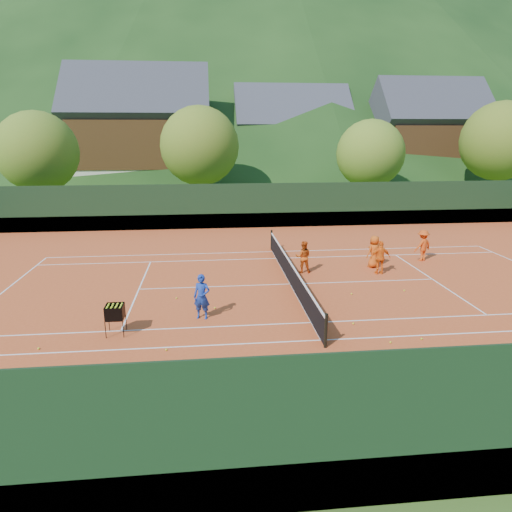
{
  "coord_description": "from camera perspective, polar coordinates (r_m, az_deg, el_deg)",
  "views": [
    {
      "loc": [
        -3.42,
        -18.34,
        6.39
      ],
      "look_at": [
        -1.49,
        0.0,
        1.32
      ],
      "focal_mm": 32.0,
      "sensor_mm": 36.0,
      "label": 1
    }
  ],
  "objects": [
    {
      "name": "chalet_right",
      "position": [
        53.72,
        20.42,
        13.24
      ],
      "size": [
        11.5,
        8.82,
        11.91
      ],
      "color": "beige",
      "rests_on": "ground"
    },
    {
      "name": "chalet_mid",
      "position": [
        53.2,
        4.33,
        13.83
      ],
      "size": [
        12.65,
        8.82,
        11.45
      ],
      "color": "beige",
      "rests_on": "ground"
    },
    {
      "name": "tree_a",
      "position": [
        38.48,
        -25.64,
        11.65
      ],
      "size": [
        6.0,
        6.0,
        7.88
      ],
      "color": "#3F2919",
      "rests_on": "ground"
    },
    {
      "name": "student_c",
      "position": [
        22.57,
        14.54,
        0.54
      ],
      "size": [
        0.9,
        0.77,
        1.56
      ],
      "primitive_type": "imported",
      "rotation": [
        0.0,
        0.0,
        3.57
      ],
      "color": "#DA5413",
      "rests_on": "clay_court"
    },
    {
      "name": "tennis_ball_18",
      "position": [
        11.91,
        8.99,
        -16.95
      ],
      "size": [
        0.07,
        0.07,
        0.07
      ],
      "primitive_type": "sphere",
      "color": "#C9DC24",
      "rests_on": "clay_court"
    },
    {
      "name": "tennis_ball_4",
      "position": [
        15.47,
        -25.54,
        -10.39
      ],
      "size": [
        0.07,
        0.07,
        0.07
      ],
      "primitive_type": "sphere",
      "color": "#C9DC24",
      "rests_on": "clay_court"
    },
    {
      "name": "ball_hopper",
      "position": [
        15.39,
        -17.23,
        -6.77
      ],
      "size": [
        0.57,
        0.57,
        1.0
      ],
      "color": "black",
      "rests_on": "clay_court"
    },
    {
      "name": "coach",
      "position": [
        16.02,
        -6.79,
        -5.08
      ],
      "size": [
        0.66,
        0.52,
        1.6
      ],
      "primitive_type": "imported",
      "rotation": [
        0.0,
        0.0,
        -0.26
      ],
      "color": "#173499",
      "rests_on": "clay_court"
    },
    {
      "name": "tennis_ball_14",
      "position": [
        13.52,
        -10.7,
        -12.85
      ],
      "size": [
        0.07,
        0.07,
        0.07
      ],
      "primitive_type": "sphere",
      "color": "#C9DC24",
      "rests_on": "clay_court"
    },
    {
      "name": "tennis_ball_2",
      "position": [
        14.98,
        16.46,
        -10.3
      ],
      "size": [
        0.07,
        0.07,
        0.07
      ],
      "primitive_type": "sphere",
      "color": "#C9DC24",
      "rests_on": "clay_court"
    },
    {
      "name": "tree_d",
      "position": [
        46.01,
        28.28,
        12.53
      ],
      "size": [
        6.8,
        6.8,
        8.93
      ],
      "color": "#3F2619",
      "rests_on": "ground"
    },
    {
      "name": "tree_c",
      "position": [
        39.72,
        14.09,
        12.27
      ],
      "size": [
        5.6,
        5.6,
        7.35
      ],
      "color": "#3F2819",
      "rests_on": "ground"
    },
    {
      "name": "mountain_far_right",
      "position": [
        196.86,
        25.22,
        26.1
      ],
      "size": [
        260.0,
        260.0,
        95.0
      ],
      "primitive_type": "cone",
      "color": "black",
      "rests_on": "ground"
    },
    {
      "name": "clay_court",
      "position": [
        19.71,
        4.33,
        -3.54
      ],
      "size": [
        40.0,
        24.0,
        0.02
      ],
      "primitive_type": "cube",
      "color": "#C2491F",
      "rests_on": "ground"
    },
    {
      "name": "chalet_left",
      "position": [
        48.79,
        -14.18,
        14.06
      ],
      "size": [
        13.8,
        9.93,
        12.92
      ],
      "color": "beige",
      "rests_on": "ground"
    },
    {
      "name": "court_lines",
      "position": [
        19.71,
        4.33,
        -3.51
      ],
      "size": [
        23.83,
        11.03,
        0.0
      ],
      "color": "white",
      "rests_on": "clay_court"
    },
    {
      "name": "student_d",
      "position": [
        24.49,
        20.12,
        1.27
      ],
      "size": [
        1.17,
        0.95,
        1.58
      ],
      "primitive_type": "imported",
      "rotation": [
        0.0,
        0.0,
        3.56
      ],
      "color": "#DE4C13",
      "rests_on": "clay_court"
    },
    {
      "name": "tennis_ball_13",
      "position": [
        19.75,
        18.04,
        -4.11
      ],
      "size": [
        0.07,
        0.07,
        0.07
      ],
      "primitive_type": "sphere",
      "color": "#C9DC24",
      "rests_on": "clay_court"
    },
    {
      "name": "tree_b",
      "position": [
        38.36,
        -7.05,
        13.48
      ],
      "size": [
        6.4,
        6.4,
        8.4
      ],
      "color": "#3C2518",
      "rests_on": "ground"
    },
    {
      "name": "tennis_ball_1",
      "position": [
        14.2,
        -11.15,
        -11.42
      ],
      "size": [
        0.07,
        0.07,
        0.07
      ],
      "primitive_type": "sphere",
      "color": "#C9DC24",
      "rests_on": "clay_court"
    },
    {
      "name": "tennis_ball_8",
      "position": [
        16.03,
        12.07,
        -8.25
      ],
      "size": [
        0.07,
        0.07,
        0.07
      ],
      "primitive_type": "sphere",
      "color": "#C9DC24",
      "rests_on": "clay_court"
    },
    {
      "name": "tennis_ball_20",
      "position": [
        11.91,
        2.94,
        -16.77
      ],
      "size": [
        0.07,
        0.07,
        0.07
      ],
      "primitive_type": "sphere",
      "color": "#C9DC24",
      "rests_on": "clay_court"
    },
    {
      "name": "tennis_ball_0",
      "position": [
        11.21,
        -7.08,
        -19.16
      ],
      "size": [
        0.07,
        0.07,
        0.07
      ],
      "primitive_type": "sphere",
      "color": "#C9DC24",
      "rests_on": "clay_court"
    },
    {
      "name": "tennis_ball_9",
      "position": [
        12.85,
        -16.63,
        -14.85
      ],
      "size": [
        0.07,
        0.07,
        0.07
      ],
      "primitive_type": "sphere",
      "color": "#C9DC24",
      "rests_on": "clay_court"
    },
    {
      "name": "tennis_ball_5",
      "position": [
        18.21,
        -9.91,
        -5.21
      ],
      "size": [
        0.07,
        0.07,
        0.07
      ],
      "primitive_type": "sphere",
      "color": "#C9DC24",
      "rests_on": "clay_court"
    },
    {
      "name": "tennis_ball_15",
      "position": [
        17.07,
        -5.15,
        -6.47
      ],
      "size": [
        0.07,
        0.07,
        0.07
      ],
      "primitive_type": "sphere",
      "color": "#C9DC24",
      "rests_on": "clay_court"
    },
    {
      "name": "tennis_ball_6",
      "position": [
        12.08,
        -11.5,
        -16.58
      ],
      "size": [
        0.07,
        0.07,
        0.07
      ],
      "primitive_type": "sphere",
      "color": "#C9DC24",
      "rests_on": "clay_court"
    },
    {
      "name": "tennis_ball_17",
      "position": [
        12.83,
        3.8,
        -14.23
      ],
      "size": [
        0.07,
        0.07,
        0.07
      ],
      "primitive_type": "sphere",
      "color": "#C9DC24",
      "rests_on": "clay_court"
    },
    {
      "name": "ground",
      "position": [
        19.72,
        4.33,
        -3.57
      ],
      "size": [
        400.0,
        400.0,
        0.0
      ],
      "primitive_type": "plane",
      "color": "#31541A",
      "rests_on": "ground"
    },
    {
      "name": "tennis_ball_7",
      "position": [
        13.09,
        -4.67,
        -13.61
      ],
      "size": [
        0.07,
        0.07,
        0.07
      ],
      "primitive_type": "sphere",
      "color": "#C9DC24",
      "rests_on": "clay_court"
    },
    {
      "name": "student_b",
      "position": [
        21.57,
        15.29,
        -0.19
      ],
      "size": [
        0.93,
        0.41,
        1.56
      ],
      "primitive_type": "imported",
      "rotation": [
        0.0,
        0.0,
        3.1
      ],
      "color": "orange",
      "rests_on": "clay_court"
    },
    {
      "name": "student_a",
      "position": [
        21.19,
        5.93,
        -0.1
      ],
      "size": [
        0.8,
        0.67,
        1.49
      ],
      "primitive_type": "imported",
      "rotation": [
        0.0,
        0.0,
        2.98
      ],
      "color": "#D14F12",
      "rests_on": "clay_court"
    },
    {
      "name": "perimeter_fence",
      "position": [
        19.34,
        4.4,
        -0.01
      ],
      "size": [
        40.4,
        24.24,
        3.0
      ],
      "color": "black",
      "rests_on": "clay_court"
    },
    {
      "name": "tennis_ball_19",
      "position": [
        11.69,
        2.68,
        -17.43
      ],
      "size": [
        0.07,
        0.07,
        0.07
      ],
      "primitive_type": "sphere",
      "color": "#C9DC24",
      "rests_on": "clay_court"
    },
    {
      "name": "tennis_ball_16",
      "position": [
        13.12,
        27.0,
        -15.33
      ],
      "size": [
        0.07,
        0.07,
        0.07
      ],
      "primitive_type": "sphere",
      "color": "#C9DC24",
      "rests_on": "clay_court"
    },
    {
      "name": "tennis_ball_12",
      "position": [
        15.52,
        19.99,
        -9.7
      ],
      "size": [
        0.07,
        0.07,
        0.07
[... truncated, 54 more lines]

